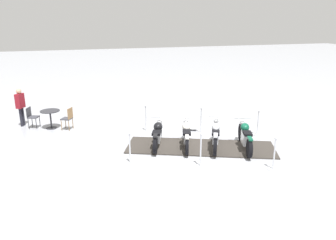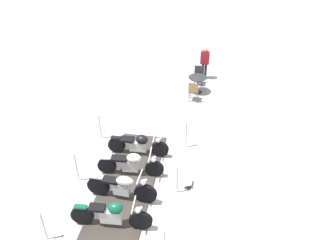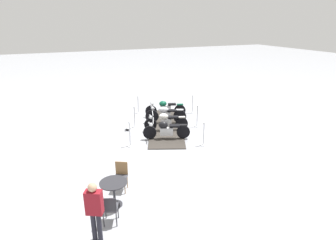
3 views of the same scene
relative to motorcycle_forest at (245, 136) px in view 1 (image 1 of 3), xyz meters
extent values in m
plane|color=#A8AAB2|center=(1.48, -0.56, -0.51)|extent=(80.00, 80.00, 0.00)
cube|color=#38332D|center=(1.48, -0.56, -0.49)|extent=(5.59, 3.53, 0.04)
cylinder|color=black|center=(-0.25, -0.75, -0.14)|extent=(0.31, 0.65, 0.65)
cylinder|color=black|center=(0.27, 0.81, -0.14)|extent=(0.31, 0.65, 0.65)
cube|color=silver|center=(0.01, 0.03, -0.07)|extent=(0.38, 0.63, 0.44)
ellipsoid|color=#0F5138|center=(-0.04, -0.11, 0.28)|extent=(0.43, 0.50, 0.31)
cube|color=black|center=(0.13, 0.38, 0.24)|extent=(0.40, 0.51, 0.08)
cube|color=#0F5138|center=(0.27, 0.81, 0.22)|extent=(0.24, 0.38, 0.06)
cylinder|color=silver|center=(-0.22, -0.67, 0.14)|extent=(0.16, 0.31, 0.55)
cylinder|color=silver|center=(-0.20, -0.59, 0.47)|extent=(0.60, 0.23, 0.04)
sphere|color=silver|center=(-0.23, -0.69, 0.27)|extent=(0.18, 0.18, 0.18)
cylinder|color=black|center=(0.68, -1.03, -0.12)|extent=(0.40, 0.68, 0.70)
cylinder|color=black|center=(1.30, 0.31, -0.12)|extent=(0.40, 0.68, 0.70)
cube|color=silver|center=(0.99, -0.36, -0.07)|extent=(0.40, 0.54, 0.41)
ellipsoid|color=#B7BAC1|center=(0.94, -0.47, 0.26)|extent=(0.50, 0.62, 0.30)
cube|color=black|center=(1.13, -0.04, 0.22)|extent=(0.45, 0.56, 0.08)
cube|color=#B7BAC1|center=(1.30, 0.31, 0.26)|extent=(0.29, 0.41, 0.06)
cylinder|color=silver|center=(0.71, -0.96, 0.18)|extent=(0.18, 0.29, 0.59)
cylinder|color=silver|center=(0.74, -0.90, 0.54)|extent=(0.57, 0.29, 0.04)
sphere|color=silver|center=(0.70, -0.99, 0.34)|extent=(0.18, 0.18, 0.18)
cylinder|color=black|center=(1.73, -1.50, -0.15)|extent=(0.28, 0.62, 0.62)
cylinder|color=black|center=(2.20, -0.01, -0.15)|extent=(0.28, 0.62, 0.62)
cube|color=silver|center=(1.96, -0.75, -0.09)|extent=(0.33, 0.55, 0.41)
ellipsoid|color=silver|center=(1.93, -0.88, 0.25)|extent=(0.44, 0.54, 0.31)
cube|color=black|center=(2.07, -0.41, 0.20)|extent=(0.42, 0.57, 0.08)
cube|color=silver|center=(2.20, -0.01, 0.19)|extent=(0.22, 0.36, 0.06)
cylinder|color=silver|center=(1.75, -1.44, 0.11)|extent=(0.14, 0.25, 0.53)
cylinder|color=silver|center=(1.76, -1.38, 0.43)|extent=(0.75, 0.27, 0.04)
sphere|color=silver|center=(1.73, -1.48, 0.23)|extent=(0.18, 0.18, 0.18)
cylinder|color=black|center=(2.67, -1.87, -0.16)|extent=(0.32, 0.62, 0.62)
cylinder|color=black|center=(3.22, -0.42, -0.16)|extent=(0.32, 0.62, 0.62)
cube|color=silver|center=(2.94, -1.15, -0.12)|extent=(0.40, 0.63, 0.36)
ellipsoid|color=black|center=(2.89, -1.29, 0.20)|extent=(0.46, 0.52, 0.33)
cube|color=black|center=(3.07, -0.80, 0.15)|extent=(0.44, 0.54, 0.08)
cube|color=black|center=(3.22, -0.42, 0.18)|extent=(0.25, 0.36, 0.06)
cylinder|color=silver|center=(2.70, -1.79, 0.11)|extent=(0.18, 0.32, 0.52)
cylinder|color=silver|center=(2.73, -1.71, 0.43)|extent=(0.74, 0.31, 0.04)
sphere|color=silver|center=(2.69, -1.81, 0.23)|extent=(0.18, 0.18, 0.18)
cylinder|color=silver|center=(4.19, 0.09, -0.49)|extent=(0.30, 0.30, 0.03)
cylinder|color=silver|center=(4.19, 0.09, 0.01)|extent=(0.05, 0.05, 0.97)
sphere|color=silver|center=(4.19, 0.09, 0.53)|extent=(0.09, 0.09, 0.09)
cylinder|color=silver|center=(0.88, -2.05, -0.49)|extent=(0.28, 0.28, 0.03)
cylinder|color=silver|center=(0.88, -2.05, 0.03)|extent=(0.05, 0.05, 1.02)
sphere|color=silver|center=(0.88, -2.05, 0.57)|extent=(0.09, 0.09, 0.09)
cylinder|color=silver|center=(-1.24, -1.20, -0.49)|extent=(0.33, 0.33, 0.03)
cylinder|color=silver|center=(-1.24, -1.20, 0.00)|extent=(0.05, 0.05, 0.96)
sphere|color=silver|center=(-1.24, -1.20, 0.51)|extent=(0.09, 0.09, 0.09)
cylinder|color=silver|center=(-0.04, 1.78, -0.49)|extent=(0.36, 0.36, 0.03)
cylinder|color=silver|center=(-0.04, 1.78, 0.01)|extent=(0.05, 0.05, 0.98)
sphere|color=silver|center=(-0.04, 1.78, 0.54)|extent=(0.09, 0.09, 0.09)
cylinder|color=silver|center=(2.99, -2.90, -0.49)|extent=(0.31, 0.31, 0.03)
cylinder|color=silver|center=(2.99, -2.90, 0.04)|extent=(0.05, 0.05, 1.03)
sphere|color=silver|center=(2.99, -2.90, 0.59)|extent=(0.09, 0.09, 0.09)
cylinder|color=silver|center=(2.08, 0.94, -0.49)|extent=(0.30, 0.30, 0.03)
cylinder|color=silver|center=(2.08, 0.94, 0.04)|extent=(0.05, 0.05, 1.04)
sphere|color=silver|center=(2.08, 0.94, 0.60)|extent=(0.09, 0.09, 0.09)
cube|color=#333338|center=(1.11, -2.48, -0.49)|extent=(0.43, 0.33, 0.02)
cube|color=white|center=(1.11, -2.48, -0.37)|extent=(0.41, 0.34, 0.10)
cylinder|color=#2D2D33|center=(6.80, -4.45, -0.49)|extent=(0.45, 0.45, 0.02)
cylinder|color=#2D2D33|center=(6.80, -4.45, -0.12)|extent=(0.07, 0.07, 0.73)
cylinder|color=#2D2D33|center=(6.80, -4.45, 0.27)|extent=(0.81, 0.81, 0.03)
cylinder|color=olive|center=(6.37, -4.03, -0.28)|extent=(0.03, 0.03, 0.46)
cylinder|color=olive|center=(6.21, -4.33, -0.28)|extent=(0.03, 0.03, 0.46)
cylinder|color=olive|center=(6.07, -3.86, -0.28)|extent=(0.03, 0.03, 0.46)
cylinder|color=olive|center=(5.91, -4.16, -0.28)|extent=(0.03, 0.03, 0.46)
cube|color=#3F3F47|center=(6.14, -4.10, -0.03)|extent=(0.54, 0.54, 0.04)
cube|color=olive|center=(5.98, -4.01, 0.22)|extent=(0.22, 0.37, 0.45)
cylinder|color=#2D2D33|center=(7.29, -4.81, -0.27)|extent=(0.03, 0.03, 0.47)
cylinder|color=#2D2D33|center=(7.40, -4.50, -0.27)|extent=(0.03, 0.03, 0.47)
cylinder|color=#2D2D33|center=(7.60, -4.93, -0.27)|extent=(0.03, 0.03, 0.47)
cylinder|color=#2D2D33|center=(7.72, -4.61, -0.27)|extent=(0.03, 0.03, 0.47)
cube|color=#3F3F47|center=(7.50, -4.71, -0.02)|extent=(0.51, 0.51, 0.04)
cube|color=#2D2D33|center=(7.68, -4.78, 0.20)|extent=(0.17, 0.39, 0.40)
cylinder|color=#23232D|center=(7.99, -5.23, -0.10)|extent=(0.12, 0.12, 0.82)
cylinder|color=#23232D|center=(8.05, -5.10, -0.10)|extent=(0.12, 0.12, 0.82)
cube|color=maroon|center=(8.02, -5.17, 0.62)|extent=(0.38, 0.46, 0.62)
sphere|color=tan|center=(8.02, -5.17, 1.04)|extent=(0.22, 0.22, 0.22)
camera|label=1|loc=(5.83, 10.08, 4.11)|focal=35.85mm
camera|label=2|loc=(-6.42, -0.14, 7.43)|focal=36.58mm
camera|label=3|loc=(13.74, -5.71, 4.69)|focal=29.40mm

